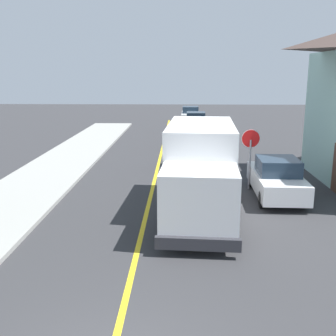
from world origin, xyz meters
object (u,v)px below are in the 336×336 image
box_truck (200,165)px  parked_car_far (196,122)px  parked_car_mid (197,135)px  parked_van_across (276,179)px  parked_car_furthest (190,115)px  stop_sign (250,148)px  parked_car_near (192,154)px

box_truck → parked_car_far: bearing=88.4°
parked_car_mid → parked_van_across: (2.79, -11.64, 0.00)m
box_truck → parked_car_mid: bearing=88.1°
box_truck → parked_car_furthest: bearing=89.4°
parked_car_furthest → parked_van_across: 25.16m
box_truck → stop_sign: bearing=53.4°
parked_van_across → parked_car_far: bearing=97.9°
parked_car_mid → parked_car_furthest: (-0.17, 13.34, 0.00)m
parked_car_far → parked_car_mid: bearing=-91.2°
parked_car_mid → stop_sign: (1.88, -10.42, 1.06)m
box_truck → parked_car_far: box_truck is taller
parked_car_near → stop_sign: stop_sign is taller
parked_car_near → parked_car_furthest: same height
box_truck → parked_car_mid: 13.59m
parked_car_near → parked_car_far: bearing=87.2°
parked_car_near → stop_sign: bearing=-57.6°
parked_car_near → parked_car_far: same height
box_truck → parked_van_across: (3.24, 1.90, -0.97)m
box_truck → stop_sign: (2.33, 3.13, 0.09)m
parked_van_across → stop_sign: stop_sign is taller
parked_car_far → parked_van_across: (2.64, -18.99, 0.00)m
parked_car_near → parked_van_across: 6.02m
stop_sign → parked_van_across: bearing=-53.4°
box_truck → parked_van_across: 3.88m
parked_car_furthest → parked_car_near: bearing=-91.0°
parked_car_far → parked_van_across: same height
parked_car_furthest → parked_car_mid: bearing=-89.3°
box_truck → parked_van_across: box_truck is taller
parked_car_far → parked_car_furthest: size_ratio=1.00×
parked_car_near → parked_car_mid: bearing=85.4°
parked_car_near → stop_sign: size_ratio=1.69×
parked_car_mid → parked_van_across: same height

